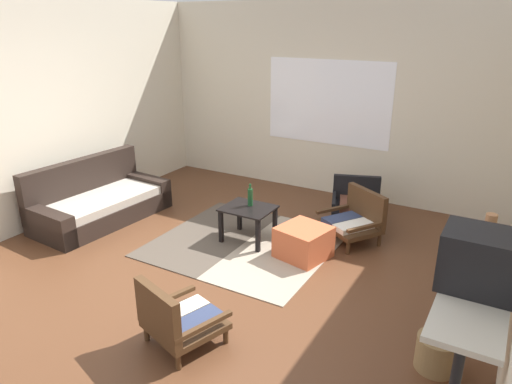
% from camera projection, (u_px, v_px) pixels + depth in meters
% --- Properties ---
extents(ground_plane, '(7.80, 7.80, 0.00)m').
position_uv_depth(ground_plane, '(207.00, 281.00, 4.65)').
color(ground_plane, '#56331E').
extents(far_wall_with_window, '(5.60, 0.13, 2.70)m').
position_uv_depth(far_wall_with_window, '(329.00, 101.00, 6.67)').
color(far_wall_with_window, beige).
rests_on(far_wall_with_window, ground).
extents(side_wall_left, '(0.12, 6.60, 2.70)m').
position_uv_depth(side_wall_left, '(39.00, 115.00, 5.68)').
color(side_wall_left, beige).
rests_on(side_wall_left, ground).
extents(area_rug, '(1.94, 1.84, 0.01)m').
position_uv_depth(area_rug, '(244.00, 243.00, 5.42)').
color(area_rug, '#4C4238').
rests_on(area_rug, ground).
extents(couch, '(0.92, 1.75, 0.76)m').
position_uv_depth(couch, '(98.00, 202.00, 6.02)').
color(couch, black).
rests_on(couch, ground).
extents(coffee_table, '(0.57, 0.48, 0.42)m').
position_uv_depth(coffee_table, '(248.00, 215.00, 5.39)').
color(coffee_table, black).
rests_on(coffee_table, ground).
extents(armchair_by_window, '(0.76, 0.74, 0.53)m').
position_uv_depth(armchair_by_window, '(356.00, 200.00, 6.02)').
color(armchair_by_window, black).
rests_on(armchair_by_window, ground).
extents(armchair_striped_foreground, '(0.68, 0.67, 0.58)m').
position_uv_depth(armchair_striped_foreground, '(176.00, 318.00, 3.65)').
color(armchair_striped_foreground, '#472D19').
rests_on(armchair_striped_foreground, ground).
extents(armchair_corner, '(0.82, 0.79, 0.59)m').
position_uv_depth(armchair_corner, '(355.00, 218.00, 5.45)').
color(armchair_corner, '#472D19').
rests_on(armchair_corner, ground).
extents(ottoman_orange, '(0.59, 0.59, 0.35)m').
position_uv_depth(ottoman_orange, '(304.00, 242.00, 5.07)').
color(ottoman_orange, '#BC5633').
rests_on(ottoman_orange, ground).
extents(console_shelf, '(0.42, 1.82, 0.81)m').
position_uv_depth(console_shelf, '(478.00, 283.00, 3.25)').
color(console_shelf, beige).
rests_on(console_shelf, ground).
extents(crt_television, '(0.48, 0.38, 0.39)m').
position_uv_depth(crt_television, '(481.00, 261.00, 2.97)').
color(crt_television, black).
rests_on(crt_television, console_shelf).
extents(clay_vase, '(0.20, 0.20, 0.32)m').
position_uv_depth(clay_vase, '(487.00, 240.00, 3.44)').
color(clay_vase, '#A87047').
rests_on(clay_vase, console_shelf).
extents(glass_bottle, '(0.06, 0.06, 0.26)m').
position_uv_depth(glass_bottle, '(250.00, 197.00, 5.38)').
color(glass_bottle, '#194723').
rests_on(glass_bottle, coffee_table).
extents(wicker_basket, '(0.30, 0.30, 0.26)m').
position_uv_depth(wicker_basket, '(436.00, 353.00, 3.45)').
color(wicker_basket, olive).
rests_on(wicker_basket, ground).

